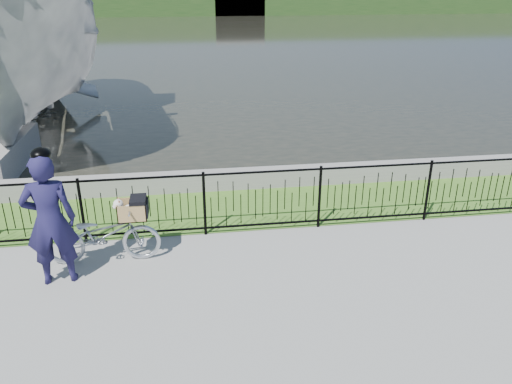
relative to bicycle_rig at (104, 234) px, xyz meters
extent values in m
plane|color=gray|center=(2.58, -0.94, -0.47)|extent=(120.00, 120.00, 0.00)
cube|color=#446F23|center=(2.58, 1.66, -0.47)|extent=(60.00, 2.00, 0.01)
plane|color=black|center=(2.58, 32.06, -0.47)|extent=(120.00, 120.00, 0.00)
cube|color=gray|center=(2.58, 2.66, -0.27)|extent=(60.00, 0.30, 0.40)
cube|color=#27451A|center=(2.58, 59.06, 1.03)|extent=(120.00, 6.00, 3.00)
cube|color=#9E937F|center=(8.58, 57.56, 1.13)|extent=(6.00, 3.00, 3.20)
imported|color=silver|center=(-0.02, 0.00, -0.01)|extent=(1.74, 0.61, 0.91)
cube|color=black|center=(0.47, 0.00, 0.23)|extent=(0.38, 0.18, 0.02)
cube|color=#A17F4A|center=(0.47, 0.00, 0.24)|extent=(0.43, 0.33, 0.01)
cube|color=#A17F4A|center=(0.47, 0.16, 0.37)|extent=(0.43, 0.02, 0.28)
cube|color=#A17F4A|center=(0.47, -0.16, 0.37)|extent=(0.43, 0.01, 0.28)
cube|color=#A17F4A|center=(0.68, 0.00, 0.37)|extent=(0.02, 0.33, 0.28)
cube|color=#A17F4A|center=(0.26, 0.00, 0.37)|extent=(0.01, 0.33, 0.28)
cube|color=black|center=(0.56, 0.00, 0.54)|extent=(0.24, 0.35, 0.06)
cube|color=black|center=(0.69, 0.00, 0.40)|extent=(0.02, 0.35, 0.22)
ellipsoid|color=silver|center=(0.45, 0.00, 0.36)|extent=(0.31, 0.22, 0.20)
sphere|color=silver|center=(0.27, -0.02, 0.49)|extent=(0.15, 0.15, 0.15)
sphere|color=silver|center=(0.22, -0.04, 0.46)|extent=(0.07, 0.07, 0.07)
sphere|color=black|center=(0.20, -0.05, 0.46)|extent=(0.02, 0.02, 0.02)
cone|color=#A86746|center=(0.27, 0.04, 0.55)|extent=(0.06, 0.08, 0.08)
cone|color=#A86746|center=(0.29, -0.06, 0.55)|extent=(0.06, 0.08, 0.08)
imported|color=#18153B|center=(-0.61, -0.47, 0.51)|extent=(0.77, 0.56, 1.95)
ellipsoid|color=black|center=(-0.61, -0.47, 1.46)|extent=(0.26, 0.29, 0.18)
imported|color=#ABABAB|center=(-3.02, 7.98, 1.82)|extent=(6.09, 12.39, 4.59)
camera|label=1|loc=(1.34, -7.05, 3.60)|focal=35.00mm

